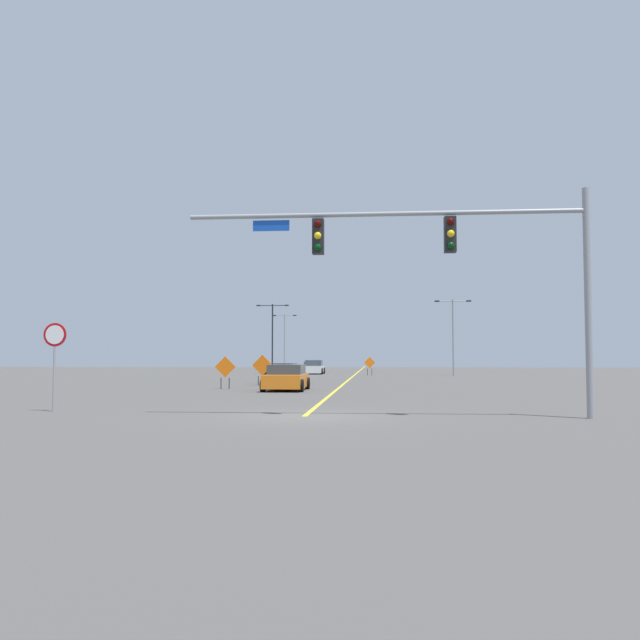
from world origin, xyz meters
The scene contains 14 objects.
ground centered at (0.00, 0.00, 0.00)m, with size 199.90×199.90×0.00m, color #4C4947.
road_centre_stripe centered at (0.00, 55.53, 0.00)m, with size 0.16×111.06×0.01m.
traffic_signal_assembly centered at (4.23, -0.01, 4.83)m, with size 11.71×0.44×6.61m.
stop_sign centered at (-8.20, 1.10, 2.00)m, with size 0.76×0.07×2.84m.
street_lamp_near_left centered at (-9.37, 53.58, 4.60)m, with size 3.64×0.24×7.71m.
street_lamp_near_right centered at (-10.08, 68.67, 4.48)m, with size 3.18×0.24×7.55m.
street_lamp_far_right centered at (9.39, 43.57, 4.32)m, with size 3.40×0.24×7.21m.
construction_sign_right_lane centered at (1.52, 45.01, 1.14)m, with size 1.10×0.23×1.80m.
construction_sign_median_near centered at (-6.22, 16.74, 1.12)m, with size 1.17×0.09×1.80m.
construction_sign_left_shoulder centered at (-4.91, 21.25, 1.18)m, with size 1.31×0.08×1.91m.
car_silver_far centered at (-5.77, 61.66, 0.58)m, with size 2.12×4.05×1.22m.
car_black_approaching centered at (-4.22, 25.01, 0.64)m, with size 2.16×4.49×1.35m.
car_orange_mid centered at (-2.60, 15.23, 0.65)m, with size 2.17×4.39×1.36m.
car_white_distant centered at (-4.37, 50.13, 0.69)m, with size 2.09×4.46×1.46m.
Camera 1 is at (2.09, -19.37, 1.72)m, focal length 37.11 mm.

